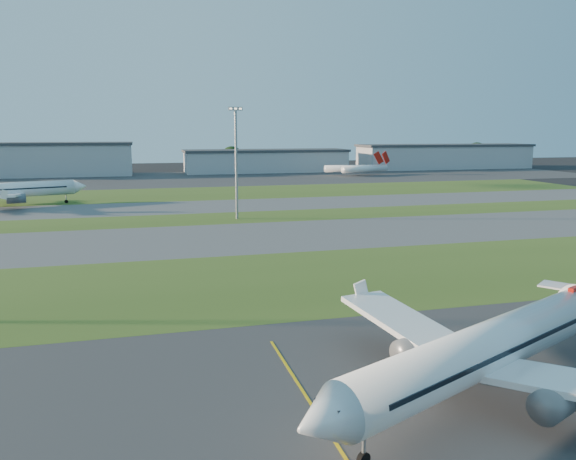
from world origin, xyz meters
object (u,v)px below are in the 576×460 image
object	(u,v)px
airliner_taxiing	(9,191)
mini_jet_near	(365,169)
light_mast_centre	(236,156)
airliner_parked	(488,349)
mini_jet_far	(352,168)

from	to	relation	value
airliner_taxiing	mini_jet_near	bearing A→B (deg)	-168.03
light_mast_centre	mini_jet_near	bearing A→B (deg)	54.87
airliner_parked	mini_jet_near	distance (m)	219.67
airliner_taxiing	mini_jet_near	size ratio (longest dim) A/B	1.43
mini_jet_far	light_mast_centre	size ratio (longest dim) A/B	1.11
airliner_taxiing	mini_jet_near	world-z (taller)	airliner_taxiing
airliner_parked	light_mast_centre	xyz separation A→B (m)	(-3.15, 93.92, 10.67)
airliner_parked	mini_jet_near	bearing A→B (deg)	45.31
airliner_parked	light_mast_centre	bearing A→B (deg)	67.42
mini_jet_far	airliner_parked	bearing A→B (deg)	-105.74
mini_jet_near	light_mast_centre	xyz separation A→B (m)	(-78.98, -112.25, 11.53)
airliner_taxiing	light_mast_centre	distance (m)	68.10
mini_jet_far	airliner_taxiing	bearing A→B (deg)	-146.01
mini_jet_far	mini_jet_near	bearing A→B (deg)	-28.10
airliner_taxiing	mini_jet_far	xyz separation A→B (m)	(130.03, 78.37, -1.17)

